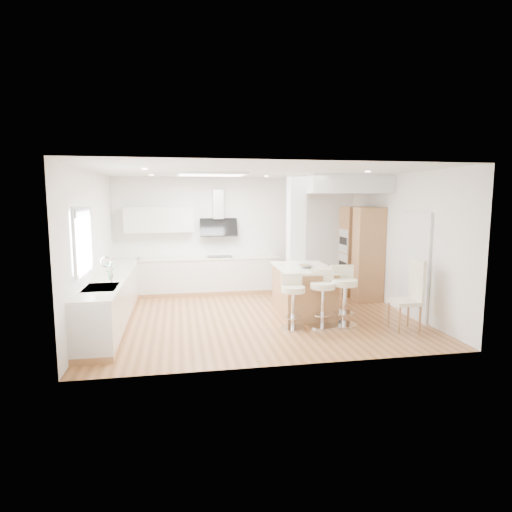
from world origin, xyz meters
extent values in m
plane|color=#AE7040|center=(0.00, 0.00, 0.00)|extent=(6.00, 6.00, 0.00)
cube|color=silver|center=(0.00, 0.00, 0.00)|extent=(6.00, 5.00, 0.02)
cube|color=white|center=(0.00, 2.50, 1.40)|extent=(6.00, 0.04, 2.80)
cube|color=white|center=(-3.00, 0.00, 1.40)|extent=(0.04, 5.00, 2.80)
cube|color=white|center=(3.00, 0.00, 1.40)|extent=(0.04, 5.00, 2.80)
cube|color=silver|center=(-0.80, 0.60, 2.77)|extent=(1.40, 0.95, 0.05)
cube|color=white|center=(-0.80, 0.60, 2.76)|extent=(1.25, 0.80, 0.03)
cylinder|color=white|center=(-2.00, 1.50, 2.78)|extent=(0.10, 0.10, 0.02)
cylinder|color=white|center=(-2.00, -0.50, 2.78)|extent=(0.10, 0.10, 0.02)
cylinder|color=white|center=(0.50, 1.50, 2.78)|extent=(0.10, 0.10, 0.02)
cylinder|color=white|center=(2.00, 1.00, 2.78)|extent=(0.10, 0.10, 0.02)
cylinder|color=white|center=(2.00, -0.50, 2.78)|extent=(0.10, 0.10, 0.02)
cube|color=white|center=(-2.96, -0.90, 1.65)|extent=(0.03, 1.15, 0.95)
cube|color=silver|center=(-2.95, -0.90, 2.15)|extent=(0.04, 1.28, 0.06)
cube|color=silver|center=(-2.95, -0.90, 1.15)|extent=(0.04, 1.28, 0.06)
cube|color=silver|center=(-2.95, -1.51, 1.65)|extent=(0.04, 0.06, 0.95)
cube|color=silver|center=(-2.95, -0.29, 1.65)|extent=(0.04, 0.06, 0.95)
cube|color=#999BA0|center=(-2.94, -0.90, 2.08)|extent=(0.03, 1.18, 0.14)
cube|color=#4A403A|center=(2.99, -0.60, 1.00)|extent=(0.02, 0.90, 2.00)
cube|color=silver|center=(2.97, -0.60, 1.00)|extent=(0.05, 1.00, 2.10)
cube|color=#AF7B4B|center=(-2.70, 0.25, 0.05)|extent=(0.60, 4.50, 0.10)
cube|color=beige|center=(-2.70, 0.25, 0.48)|extent=(0.60, 4.50, 0.76)
cube|color=#EFE7CB|center=(-2.70, 0.25, 0.88)|extent=(0.63, 4.50, 0.04)
cube|color=silver|center=(-2.70, -1.00, 0.89)|extent=(0.50, 0.75, 0.02)
cube|color=silver|center=(-2.70, -1.18, 0.84)|extent=(0.40, 0.34, 0.10)
cube|color=silver|center=(-2.70, -0.82, 0.84)|extent=(0.40, 0.34, 0.10)
cylinder|color=silver|center=(-2.58, -0.70, 1.08)|extent=(0.02, 0.02, 0.36)
torus|color=silver|center=(-2.65, -0.70, 1.26)|extent=(0.18, 0.02, 0.18)
imported|color=#497E40|center=(-2.65, -0.35, 1.06)|extent=(0.17, 0.12, 0.33)
cube|color=#AF7B4B|center=(-0.75, 2.20, 0.05)|extent=(3.30, 0.60, 0.10)
cube|color=beige|center=(-0.75, 2.20, 0.48)|extent=(3.30, 0.60, 0.76)
cube|color=#EFE7CB|center=(-0.75, 2.20, 0.88)|extent=(3.33, 0.63, 0.04)
cube|color=black|center=(-0.50, 2.20, 0.91)|extent=(0.60, 0.40, 0.01)
cube|color=beige|center=(-1.90, 2.33, 1.80)|extent=(1.60, 0.34, 0.60)
cube|color=silver|center=(-0.50, 2.40, 2.15)|extent=(0.25, 0.18, 0.70)
cube|color=black|center=(-0.50, 2.32, 1.60)|extent=(0.90, 0.26, 0.44)
cube|color=silver|center=(1.05, 0.95, 1.40)|extent=(0.35, 0.35, 2.80)
cube|color=silver|center=(2.10, 1.40, 2.60)|extent=(1.78, 2.20, 0.40)
cube|color=#AF7B4B|center=(2.68, 1.50, 1.05)|extent=(0.62, 0.62, 2.10)
cube|color=#AF7B4B|center=(2.68, 0.80, 1.05)|extent=(0.62, 0.40, 2.10)
cube|color=silver|center=(2.37, 1.50, 1.30)|extent=(0.02, 0.55, 0.55)
cube|color=silver|center=(2.37, 1.50, 0.72)|extent=(0.02, 0.55, 0.55)
cube|color=black|center=(2.36, 1.50, 1.30)|extent=(0.01, 0.45, 0.18)
cube|color=black|center=(2.36, 1.50, 0.72)|extent=(0.01, 0.45, 0.18)
cube|color=#AF7B4B|center=(0.95, 0.01, 0.46)|extent=(1.01, 1.53, 0.92)
cube|color=#EFE7CB|center=(0.95, 0.01, 0.94)|extent=(1.10, 1.61, 0.04)
imported|color=gray|center=(0.94, -0.15, 1.00)|extent=(0.29, 0.29, 0.07)
sphere|color=#C06A16|center=(0.99, -0.15, 1.00)|extent=(0.08, 0.08, 0.07)
sphere|color=#C06A16|center=(0.90, -0.13, 1.00)|extent=(0.08, 0.08, 0.07)
sphere|color=#84A236|center=(0.94, -0.19, 1.00)|extent=(0.08, 0.08, 0.07)
cylinder|color=silver|center=(0.49, -0.89, 0.01)|extent=(0.47, 0.47, 0.03)
cylinder|color=silver|center=(0.49, -0.89, 0.35)|extent=(0.07, 0.07, 0.65)
cylinder|color=silver|center=(0.49, -0.89, 0.22)|extent=(0.36, 0.36, 0.01)
cylinder|color=beige|center=(0.49, -0.89, 0.71)|extent=(0.45, 0.45, 0.10)
cube|color=beige|center=(0.51, -0.74, 0.86)|extent=(0.38, 0.08, 0.22)
cylinder|color=silver|center=(1.04, -0.87, 0.02)|extent=(0.58, 0.58, 0.03)
cylinder|color=silver|center=(1.04, -0.87, 0.37)|extent=(0.09, 0.09, 0.68)
cylinder|color=silver|center=(1.04, -0.87, 0.23)|extent=(0.45, 0.45, 0.02)
cylinder|color=beige|center=(1.04, -0.87, 0.76)|extent=(0.55, 0.55, 0.11)
cube|color=beige|center=(1.09, -0.71, 0.92)|extent=(0.40, 0.17, 0.23)
cylinder|color=silver|center=(1.45, -0.87, 0.02)|extent=(0.54, 0.54, 0.03)
cylinder|color=silver|center=(1.45, -0.87, 0.39)|extent=(0.09, 0.09, 0.72)
cylinder|color=silver|center=(1.45, -0.87, 0.24)|extent=(0.42, 0.42, 0.02)
cylinder|color=beige|center=(1.45, -0.87, 0.80)|extent=(0.51, 0.51, 0.11)
cube|color=beige|center=(1.47, -0.70, 0.97)|extent=(0.43, 0.10, 0.24)
cube|color=beige|center=(2.40, -1.29, 0.50)|extent=(0.48, 0.48, 0.06)
cube|color=beige|center=(2.62, -1.29, 0.85)|extent=(0.06, 0.45, 0.77)
cylinder|color=#AF7B4B|center=(2.21, -1.49, 0.23)|extent=(0.04, 0.04, 0.47)
cylinder|color=#AF7B4B|center=(2.21, -1.10, 0.23)|extent=(0.04, 0.04, 0.47)
cylinder|color=#AF7B4B|center=(2.60, -1.49, 0.23)|extent=(0.04, 0.04, 0.47)
cylinder|color=#AF7B4B|center=(2.59, -1.10, 0.23)|extent=(0.04, 0.04, 0.47)
camera|label=1|loc=(-1.47, -8.00, 2.31)|focal=30.00mm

